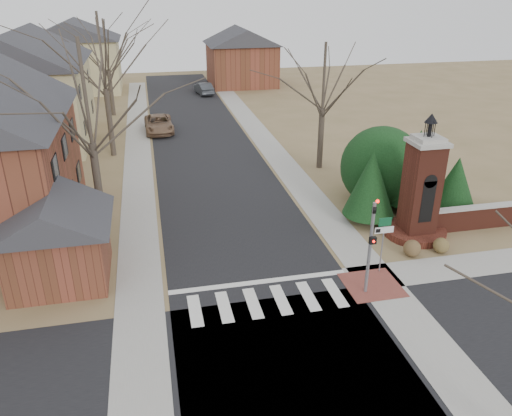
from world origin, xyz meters
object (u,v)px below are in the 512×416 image
object	(u,v)px
sign_post	(384,234)
brick_gate_monument	(420,197)
traffic_signal_pole	(371,239)
distant_car	(204,88)
pickup_truck	(159,124)

from	to	relation	value
sign_post	brick_gate_monument	size ratio (longest dim) A/B	0.42
traffic_signal_pole	sign_post	bearing A→B (deg)	47.57
sign_post	distant_car	world-z (taller)	sign_post
sign_post	brick_gate_monument	world-z (taller)	brick_gate_monument
traffic_signal_pole	sign_post	distance (m)	2.02
traffic_signal_pole	brick_gate_monument	size ratio (longest dim) A/B	0.69
pickup_truck	distant_car	world-z (taller)	pickup_truck
brick_gate_monument	traffic_signal_pole	bearing A→B (deg)	-136.76
brick_gate_monument	pickup_truck	xyz separation A→B (m)	(-12.31, 22.83, -1.45)
brick_gate_monument	pickup_truck	distance (m)	25.98
traffic_signal_pole	brick_gate_monument	bearing A→B (deg)	43.24
traffic_signal_pole	pickup_truck	bearing A→B (deg)	105.61
traffic_signal_pole	distant_car	bearing A→B (deg)	92.45
pickup_truck	distant_car	bearing A→B (deg)	67.70
traffic_signal_pole	pickup_truck	distance (m)	28.36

